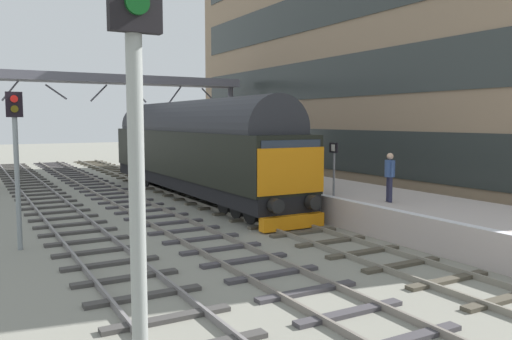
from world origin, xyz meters
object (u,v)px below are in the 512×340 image
at_px(signal_post_mid, 16,153).
at_px(waiting_passenger, 390,173).
at_px(platform_number_sign, 334,161).
at_px(diesel_locomotive, 193,146).
at_px(signal_post_near, 137,187).

distance_m(signal_post_mid, waiting_passenger, 11.56).
height_order(platform_number_sign, waiting_passenger, platform_number_sign).
bearing_deg(signal_post_mid, waiting_passenger, -17.04).
bearing_deg(waiting_passenger, platform_number_sign, 42.79).
xyz_separation_m(diesel_locomotive, signal_post_mid, (-8.34, -7.09, 0.34)).
distance_m(platform_number_sign, waiting_passenger, 2.19).
distance_m(signal_post_near, waiting_passenger, 13.92).
bearing_deg(signal_post_mid, diesel_locomotive, 40.37).
bearing_deg(signal_post_mid, signal_post_near, -90.00).
bearing_deg(platform_number_sign, signal_post_near, -134.54).
height_order(diesel_locomotive, waiting_passenger, diesel_locomotive).
bearing_deg(platform_number_sign, diesel_locomotive, 102.92).
distance_m(diesel_locomotive, signal_post_mid, 10.95).
height_order(signal_post_near, waiting_passenger, signal_post_near).
relative_size(signal_post_near, signal_post_mid, 1.14).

